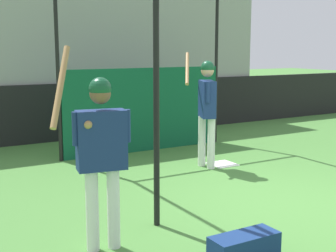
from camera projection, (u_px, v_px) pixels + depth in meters
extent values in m
plane|color=#477F38|center=(287.00, 202.00, 6.30)|extent=(60.00, 60.00, 0.00)
cube|color=black|center=(116.00, 108.00, 10.99)|extent=(24.00, 0.12, 1.27)
cube|color=#9E9E99|center=(84.00, 62.00, 12.58)|extent=(8.15, 4.00, 3.32)
cube|color=#1E6B3D|center=(14.00, 82.00, 10.18)|extent=(0.45, 0.40, 0.10)
cube|color=#1E6B3D|center=(12.00, 71.00, 10.29)|extent=(0.45, 0.06, 0.40)
cube|color=#1E6B3D|center=(39.00, 81.00, 10.45)|extent=(0.45, 0.40, 0.10)
cube|color=#1E6B3D|center=(37.00, 70.00, 10.57)|extent=(0.45, 0.06, 0.40)
cube|color=#1E6B3D|center=(63.00, 80.00, 10.73)|extent=(0.45, 0.40, 0.10)
cube|color=#1E6B3D|center=(60.00, 69.00, 10.84)|extent=(0.45, 0.06, 0.40)
cube|color=#1E6B3D|center=(86.00, 79.00, 11.00)|extent=(0.45, 0.40, 0.10)
cube|color=#1E6B3D|center=(83.00, 69.00, 11.11)|extent=(0.45, 0.06, 0.40)
cube|color=#1E6B3D|center=(108.00, 78.00, 11.27)|extent=(0.45, 0.40, 0.10)
cube|color=#1E6B3D|center=(105.00, 68.00, 11.39)|extent=(0.45, 0.06, 0.40)
cube|color=#1E6B3D|center=(128.00, 77.00, 11.55)|extent=(0.45, 0.40, 0.10)
cube|color=#1E6B3D|center=(125.00, 68.00, 11.66)|extent=(0.45, 0.06, 0.40)
cube|color=#1E6B3D|center=(148.00, 77.00, 11.82)|extent=(0.45, 0.40, 0.10)
cube|color=#1E6B3D|center=(145.00, 67.00, 11.93)|extent=(0.45, 0.06, 0.40)
cube|color=#1E6B3D|center=(167.00, 76.00, 12.09)|extent=(0.45, 0.40, 0.10)
cube|color=#1E6B3D|center=(163.00, 67.00, 12.21)|extent=(0.45, 0.06, 0.40)
cube|color=#1E6B3D|center=(185.00, 75.00, 12.37)|extent=(0.45, 0.40, 0.10)
cube|color=#1E6B3D|center=(181.00, 66.00, 12.48)|extent=(0.45, 0.06, 0.40)
cube|color=#1E6B3D|center=(202.00, 75.00, 12.64)|extent=(0.45, 0.40, 0.10)
cube|color=#1E6B3D|center=(198.00, 66.00, 12.75)|extent=(0.45, 0.06, 0.40)
cube|color=#1E6B3D|center=(218.00, 74.00, 12.91)|extent=(0.45, 0.40, 0.10)
cube|color=#1E6B3D|center=(215.00, 66.00, 13.03)|extent=(0.45, 0.06, 0.40)
cube|color=#1E6B3D|center=(5.00, 62.00, 10.79)|extent=(0.45, 0.40, 0.10)
cube|color=#1E6B3D|center=(3.00, 52.00, 10.91)|extent=(0.45, 0.06, 0.40)
cube|color=#1E6B3D|center=(29.00, 62.00, 11.07)|extent=(0.45, 0.40, 0.10)
cube|color=#1E6B3D|center=(27.00, 52.00, 11.18)|extent=(0.45, 0.06, 0.40)
cube|color=#1E6B3D|center=(52.00, 61.00, 11.34)|extent=(0.45, 0.40, 0.10)
cube|color=#1E6B3D|center=(50.00, 52.00, 11.46)|extent=(0.45, 0.06, 0.40)
cube|color=#1E6B3D|center=(74.00, 61.00, 11.61)|extent=(0.45, 0.40, 0.10)
cube|color=#1E6B3D|center=(71.00, 52.00, 11.73)|extent=(0.45, 0.06, 0.40)
cube|color=#1E6B3D|center=(95.00, 61.00, 11.89)|extent=(0.45, 0.40, 0.10)
cube|color=#1E6B3D|center=(92.00, 51.00, 12.00)|extent=(0.45, 0.06, 0.40)
cube|color=#1E6B3D|center=(115.00, 60.00, 12.16)|extent=(0.45, 0.40, 0.10)
cube|color=#1E6B3D|center=(112.00, 51.00, 12.28)|extent=(0.45, 0.06, 0.40)
cube|color=#1E6B3D|center=(134.00, 60.00, 12.43)|extent=(0.45, 0.40, 0.10)
cube|color=#1E6B3D|center=(131.00, 51.00, 12.55)|extent=(0.45, 0.06, 0.40)
cube|color=#1E6B3D|center=(152.00, 60.00, 12.71)|extent=(0.45, 0.40, 0.10)
cube|color=#1E6B3D|center=(149.00, 51.00, 12.82)|extent=(0.45, 0.06, 0.40)
cube|color=#1E6B3D|center=(169.00, 60.00, 12.98)|extent=(0.45, 0.40, 0.10)
cube|color=#1E6B3D|center=(166.00, 51.00, 13.10)|extent=(0.45, 0.06, 0.40)
cube|color=#1E6B3D|center=(186.00, 59.00, 13.25)|extent=(0.45, 0.40, 0.10)
cube|color=#1E6B3D|center=(183.00, 51.00, 13.37)|extent=(0.45, 0.06, 0.40)
cube|color=#1E6B3D|center=(202.00, 59.00, 13.53)|extent=(0.45, 0.40, 0.10)
cube|color=#1E6B3D|center=(199.00, 51.00, 13.64)|extent=(0.45, 0.06, 0.40)
cube|color=#1E6B3D|center=(21.00, 45.00, 11.68)|extent=(0.45, 0.40, 0.10)
cube|color=#1E6B3D|center=(18.00, 35.00, 11.80)|extent=(0.45, 0.06, 0.40)
cube|color=#1E6B3D|center=(42.00, 45.00, 11.96)|extent=(0.45, 0.40, 0.10)
cube|color=#1E6B3D|center=(40.00, 36.00, 12.07)|extent=(0.45, 0.06, 0.40)
cube|color=#1E6B3D|center=(63.00, 45.00, 12.23)|extent=(0.45, 0.40, 0.10)
cube|color=#1E6B3D|center=(61.00, 36.00, 12.34)|extent=(0.45, 0.06, 0.40)
cube|color=#1E6B3D|center=(83.00, 45.00, 12.50)|extent=(0.45, 0.40, 0.10)
cube|color=#1E6B3D|center=(81.00, 36.00, 12.62)|extent=(0.45, 0.06, 0.40)
cube|color=#1E6B3D|center=(103.00, 45.00, 12.78)|extent=(0.45, 0.40, 0.10)
cube|color=#1E6B3D|center=(100.00, 36.00, 12.89)|extent=(0.45, 0.06, 0.40)
cube|color=#1E6B3D|center=(121.00, 45.00, 13.05)|extent=(0.45, 0.40, 0.10)
cube|color=#1E6B3D|center=(118.00, 37.00, 13.16)|extent=(0.45, 0.06, 0.40)
cube|color=#1E6B3D|center=(139.00, 45.00, 13.32)|extent=(0.45, 0.40, 0.10)
cube|color=#1E6B3D|center=(136.00, 37.00, 13.44)|extent=(0.45, 0.06, 0.40)
cube|color=#1E6B3D|center=(155.00, 45.00, 13.60)|extent=(0.45, 0.40, 0.10)
cube|color=#1E6B3D|center=(152.00, 37.00, 13.71)|extent=(0.45, 0.06, 0.40)
cube|color=#1E6B3D|center=(172.00, 45.00, 13.87)|extent=(0.45, 0.40, 0.10)
cube|color=#1E6B3D|center=(169.00, 37.00, 13.98)|extent=(0.45, 0.06, 0.40)
cube|color=#1E6B3D|center=(187.00, 45.00, 14.14)|extent=(0.45, 0.40, 0.10)
cube|color=#1E6B3D|center=(184.00, 38.00, 14.26)|extent=(0.45, 0.06, 0.40)
cube|color=#1E6B3D|center=(13.00, 29.00, 12.30)|extent=(0.45, 0.40, 0.10)
cube|color=#1E6B3D|center=(11.00, 21.00, 12.41)|extent=(0.45, 0.06, 0.40)
cube|color=#1E6B3D|center=(34.00, 30.00, 12.57)|extent=(0.45, 0.40, 0.10)
cube|color=#1E6B3D|center=(32.00, 21.00, 12.68)|extent=(0.45, 0.06, 0.40)
cube|color=#1E6B3D|center=(54.00, 30.00, 12.84)|extent=(0.45, 0.40, 0.10)
cube|color=#1E6B3D|center=(52.00, 22.00, 12.96)|extent=(0.45, 0.06, 0.40)
cube|color=#1E6B3D|center=(73.00, 31.00, 13.12)|extent=(0.45, 0.40, 0.10)
cube|color=#1E6B3D|center=(71.00, 22.00, 13.23)|extent=(0.45, 0.06, 0.40)
cube|color=#1E6B3D|center=(92.00, 31.00, 13.39)|extent=(0.45, 0.40, 0.10)
cube|color=#1E6B3D|center=(89.00, 23.00, 13.50)|extent=(0.45, 0.06, 0.40)
cube|color=#1E6B3D|center=(109.00, 31.00, 13.66)|extent=(0.45, 0.40, 0.10)
cube|color=#1E6B3D|center=(107.00, 23.00, 13.78)|extent=(0.45, 0.06, 0.40)
cube|color=#1E6B3D|center=(126.00, 32.00, 13.94)|extent=(0.45, 0.40, 0.10)
cube|color=#1E6B3D|center=(124.00, 24.00, 14.05)|extent=(0.45, 0.06, 0.40)
cube|color=#1E6B3D|center=(143.00, 32.00, 14.21)|extent=(0.45, 0.40, 0.10)
cube|color=#1E6B3D|center=(140.00, 24.00, 14.32)|extent=(0.45, 0.06, 0.40)
cube|color=#1E6B3D|center=(159.00, 32.00, 14.48)|extent=(0.45, 0.40, 0.10)
cube|color=#1E6B3D|center=(156.00, 25.00, 14.60)|extent=(0.45, 0.06, 0.40)
cube|color=#1E6B3D|center=(174.00, 32.00, 14.76)|extent=(0.45, 0.40, 0.10)
cube|color=#1E6B3D|center=(171.00, 25.00, 14.87)|extent=(0.45, 0.06, 0.40)
cube|color=#1E6B3D|center=(5.00, 16.00, 12.91)|extent=(0.45, 0.40, 0.10)
cube|color=#1E6B3D|center=(4.00, 8.00, 13.03)|extent=(0.45, 0.06, 0.40)
cube|color=#1E6B3D|center=(26.00, 16.00, 13.18)|extent=(0.45, 0.40, 0.10)
cube|color=#1E6B3D|center=(24.00, 8.00, 13.30)|extent=(0.45, 0.06, 0.40)
cube|color=#1E6B3D|center=(45.00, 17.00, 13.46)|extent=(0.45, 0.40, 0.10)
cube|color=#1E6B3D|center=(43.00, 9.00, 13.57)|extent=(0.45, 0.06, 0.40)
cube|color=#1E6B3D|center=(64.00, 17.00, 13.73)|extent=(0.45, 0.40, 0.10)
cube|color=#1E6B3D|center=(61.00, 10.00, 13.85)|extent=(0.45, 0.06, 0.40)
cube|color=#1E6B3D|center=(81.00, 18.00, 14.00)|extent=(0.45, 0.40, 0.10)
cube|color=#1E6B3D|center=(79.00, 11.00, 14.12)|extent=(0.45, 0.06, 0.40)
cube|color=#1E6B3D|center=(99.00, 19.00, 14.28)|extent=(0.45, 0.40, 0.10)
cube|color=#1E6B3D|center=(96.00, 11.00, 14.39)|extent=(0.45, 0.06, 0.40)
cube|color=#1E6B3D|center=(115.00, 19.00, 14.55)|extent=(0.45, 0.40, 0.10)
cube|color=#1E6B3D|center=(113.00, 12.00, 14.67)|extent=(0.45, 0.06, 0.40)
cube|color=#1E6B3D|center=(131.00, 20.00, 14.82)|extent=(0.45, 0.40, 0.10)
cube|color=#1E6B3D|center=(129.00, 13.00, 14.94)|extent=(0.45, 0.06, 0.40)
cube|color=#1E6B3D|center=(146.00, 20.00, 15.10)|extent=(0.45, 0.40, 0.10)
cube|color=#1E6B3D|center=(144.00, 13.00, 15.21)|extent=(0.45, 0.06, 0.40)
cube|color=#1E6B3D|center=(161.00, 21.00, 15.37)|extent=(0.45, 0.40, 0.10)
cube|color=#1E6B3D|center=(159.00, 14.00, 15.49)|extent=(0.45, 0.06, 0.40)
cylinder|color=black|center=(156.00, 93.00, 5.23)|extent=(0.07, 0.07, 3.11)
cylinder|color=black|center=(58.00, 76.00, 8.32)|extent=(0.07, 0.07, 3.11)
cylinder|color=black|center=(216.00, 71.00, 10.04)|extent=(0.07, 0.07, 3.11)
cube|color=#0F5133|center=(145.00, 110.00, 9.28)|extent=(3.40, 0.03, 1.66)
cube|color=white|center=(222.00, 164.00, 8.30)|extent=(0.44, 0.44, 0.02)
cylinder|color=white|center=(211.00, 143.00, 7.96)|extent=(0.17, 0.17, 0.88)
cylinder|color=white|center=(202.00, 141.00, 8.15)|extent=(0.17, 0.17, 0.88)
cube|color=navy|center=(207.00, 99.00, 7.93)|extent=(0.38, 0.52, 0.62)
sphere|color=tan|center=(207.00, 71.00, 7.85)|extent=(0.22, 0.22, 0.22)
sphere|color=#144C2D|center=(208.00, 68.00, 7.84)|extent=(0.23, 0.23, 0.23)
cylinder|color=navy|center=(208.00, 92.00, 7.66)|extent=(0.09, 0.09, 0.34)
cylinder|color=navy|center=(202.00, 90.00, 8.14)|extent=(0.09, 0.09, 0.34)
cylinder|color=#AD7F4C|center=(187.00, 68.00, 8.07)|extent=(0.45, 0.66, 0.54)
sphere|color=#AD7F4C|center=(208.00, 83.00, 8.10)|extent=(0.08, 0.08, 0.08)
cylinder|color=white|center=(114.00, 208.00, 4.80)|extent=(0.15, 0.15, 0.85)
cylinder|color=white|center=(92.00, 211.00, 4.73)|extent=(0.15, 0.15, 0.85)
cube|color=navy|center=(101.00, 140.00, 4.64)|extent=(0.52, 0.30, 0.60)
sphere|color=brown|center=(100.00, 93.00, 4.57)|extent=(0.21, 0.21, 0.21)
sphere|color=#144C2D|center=(100.00, 89.00, 4.56)|extent=(0.22, 0.22, 0.22)
cylinder|color=navy|center=(127.00, 126.00, 4.67)|extent=(0.08, 0.08, 0.33)
cylinder|color=navy|center=(76.00, 129.00, 4.50)|extent=(0.08, 0.08, 0.33)
cylinder|color=#AD7F4C|center=(60.00, 86.00, 4.43)|extent=(0.37, 0.49, 0.77)
sphere|color=#AD7F4C|center=(88.00, 125.00, 4.47)|extent=(0.08, 0.08, 0.08)
cube|color=navy|center=(244.00, 248.00, 4.51)|extent=(0.70, 0.28, 0.28)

